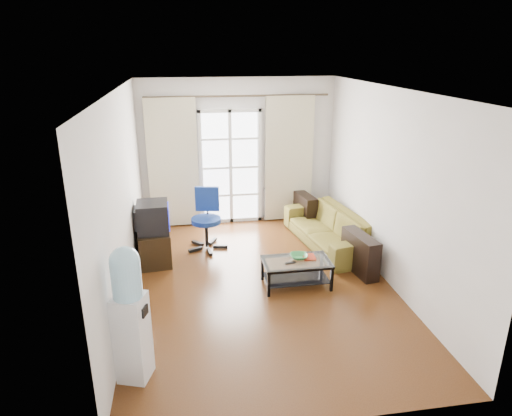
{
  "coord_description": "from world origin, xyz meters",
  "views": [
    {
      "loc": [
        -1.0,
        -5.69,
        3.19
      ],
      "look_at": [
        -0.02,
        0.35,
        1.03
      ],
      "focal_mm": 32.0,
      "sensor_mm": 36.0,
      "label": 1
    }
  ],
  "objects": [
    {
      "name": "wall_left",
      "position": [
        -1.8,
        0.0,
        1.35
      ],
      "size": [
        0.02,
        5.2,
        2.7
      ],
      "primitive_type": "cube",
      "color": "silver",
      "rests_on": "floor"
    },
    {
      "name": "tv_stand",
      "position": [
        -1.53,
        0.98,
        0.26
      ],
      "size": [
        0.55,
        0.76,
        0.52
      ],
      "primitive_type": "cube",
      "rotation": [
        0.0,
        0.0,
        0.11
      ],
      "color": "black",
      "rests_on": "floor"
    },
    {
      "name": "coffee_table",
      "position": [
        0.48,
        -0.11,
        0.25
      ],
      "size": [
        0.95,
        0.54,
        0.38
      ],
      "rotation": [
        0.0,
        0.0,
        0.01
      ],
      "color": "silver",
      "rests_on": "floor"
    },
    {
      "name": "wall_front",
      "position": [
        0.0,
        -2.6,
        1.35
      ],
      "size": [
        3.6,
        0.02,
        2.7
      ],
      "primitive_type": "cube",
      "color": "silver",
      "rests_on": "floor"
    },
    {
      "name": "ceiling",
      "position": [
        0.0,
        0.0,
        2.7
      ],
      "size": [
        5.2,
        5.2,
        0.0
      ],
      "primitive_type": "plane",
      "rotation": [
        3.14,
        0.0,
        0.0
      ],
      "color": "white",
      "rests_on": "wall_back"
    },
    {
      "name": "wall_right",
      "position": [
        1.8,
        0.0,
        1.35
      ],
      "size": [
        0.02,
        5.2,
        2.7
      ],
      "primitive_type": "cube",
      "color": "silver",
      "rests_on": "floor"
    },
    {
      "name": "remote",
      "position": [
        0.37,
        -0.18,
        0.39
      ],
      "size": [
        0.15,
        0.07,
        0.02
      ],
      "primitive_type": "cube",
      "rotation": [
        0.0,
        0.0,
        0.19
      ],
      "color": "black",
      "rests_on": "coffee_table"
    },
    {
      "name": "radiator",
      "position": [
        0.8,
        2.5,
        0.33
      ],
      "size": [
        0.64,
        0.12,
        0.64
      ],
      "primitive_type": "cube",
      "color": "#9D9EA0",
      "rests_on": "floor"
    },
    {
      "name": "sofa",
      "position": [
        1.35,
        1.18,
        0.3
      ],
      "size": [
        2.31,
        1.43,
        0.6
      ],
      "primitive_type": "imported",
      "rotation": [
        0.0,
        0.0,
        -1.42
      ],
      "color": "brown",
      "rests_on": "floor"
    },
    {
      "name": "floor",
      "position": [
        0.0,
        0.0,
        0.0
      ],
      "size": [
        5.2,
        5.2,
        0.0
      ],
      "primitive_type": "plane",
      "color": "#573114",
      "rests_on": "ground"
    },
    {
      "name": "task_chair",
      "position": [
        -0.69,
        1.39,
        0.3
      ],
      "size": [
        0.8,
        0.8,
        1.01
      ],
      "rotation": [
        0.0,
        0.0,
        -0.18
      ],
      "color": "black",
      "rests_on": "floor"
    },
    {
      "name": "bowl",
      "position": [
        0.52,
        -0.04,
        0.41
      ],
      "size": [
        0.32,
        0.32,
        0.06
      ],
      "primitive_type": "imported",
      "rotation": [
        0.0,
        0.0,
        -0.15
      ],
      "color": "#2D7D37",
      "rests_on": "coffee_table"
    },
    {
      "name": "curtain_right",
      "position": [
        0.95,
        2.48,
        1.2
      ],
      "size": [
        0.9,
        0.07,
        2.35
      ],
      "primitive_type": "cube",
      "color": "beige",
      "rests_on": "curtain_rod"
    },
    {
      "name": "water_cooler",
      "position": [
        -1.6,
        -1.7,
        0.76
      ],
      "size": [
        0.37,
        0.37,
        1.45
      ],
      "rotation": [
        0.0,
        0.0,
        -0.32
      ],
      "color": "white",
      "rests_on": "floor"
    },
    {
      "name": "curtain_rod",
      "position": [
        0.0,
        2.5,
        2.38
      ],
      "size": [
        3.3,
        0.04,
        0.04
      ],
      "primitive_type": "cylinder",
      "rotation": [
        0.0,
        1.57,
        0.0
      ],
      "color": "#4C3F2D",
      "rests_on": "wall_back"
    },
    {
      "name": "curtain_left",
      "position": [
        -1.2,
        2.48,
        1.2
      ],
      "size": [
        0.9,
        0.07,
        2.35
      ],
      "primitive_type": "cube",
      "color": "beige",
      "rests_on": "curtain_rod"
    },
    {
      "name": "book",
      "position": [
        0.59,
        -0.04,
        0.39
      ],
      "size": [
        0.2,
        0.25,
        0.02
      ],
      "primitive_type": "imported",
      "rotation": [
        0.0,
        0.0,
        -0.07
      ],
      "color": "#9E2813",
      "rests_on": "coffee_table"
    },
    {
      "name": "french_door",
      "position": [
        -0.15,
        2.54,
        1.07
      ],
      "size": [
        1.16,
        0.06,
        2.15
      ],
      "color": "white",
      "rests_on": "wall_back"
    },
    {
      "name": "wall_back",
      "position": [
        0.0,
        2.6,
        1.35
      ],
      "size": [
        3.6,
        0.02,
        2.7
      ],
      "primitive_type": "cube",
      "color": "silver",
      "rests_on": "floor"
    },
    {
      "name": "crt_tv",
      "position": [
        -1.53,
        0.96,
        0.75
      ],
      "size": [
        0.53,
        0.52,
        0.46
      ],
      "rotation": [
        0.0,
        0.0,
        0.04
      ],
      "color": "black",
      "rests_on": "tv_stand"
    }
  ]
}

